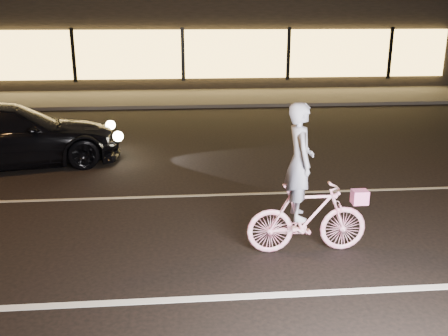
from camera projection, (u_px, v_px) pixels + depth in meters
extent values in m
plane|color=black|center=(197.00, 243.00, 7.28)|extent=(90.00, 90.00, 0.00)
cube|color=silver|center=(202.00, 299.00, 5.85)|extent=(60.00, 0.12, 0.01)
cube|color=gray|center=(193.00, 196.00, 9.18)|extent=(60.00, 0.10, 0.01)
cube|color=#383533|center=(184.00, 98.00, 19.64)|extent=(30.00, 4.00, 0.12)
cube|color=black|center=(182.00, 40.00, 24.78)|extent=(25.00, 8.00, 4.00)
cube|color=#FFC459|center=(183.00, 54.00, 20.99)|extent=(23.00, 0.15, 2.00)
cube|color=black|center=(73.00, 55.00, 20.53)|extent=(0.15, 0.08, 2.20)
cube|color=black|center=(183.00, 54.00, 20.92)|extent=(0.15, 0.08, 2.20)
cube|color=black|center=(288.00, 54.00, 21.30)|extent=(0.15, 0.08, 2.20)
cube|color=black|center=(390.00, 53.00, 21.69)|extent=(0.15, 0.08, 2.20)
imported|color=#F83C7F|center=(307.00, 218.00, 6.89)|extent=(1.68, 0.48, 1.01)
imported|color=white|center=(300.00, 161.00, 6.63)|extent=(0.38, 0.58, 1.59)
cube|color=#FF4FBB|center=(360.00, 197.00, 6.87)|extent=(0.21, 0.17, 0.19)
imported|color=black|center=(9.00, 136.00, 10.82)|extent=(5.03, 3.04, 1.36)
sphere|color=#FFF2BF|center=(111.00, 125.00, 12.13)|extent=(0.23, 0.23, 0.23)
sphere|color=#FFF2BF|center=(118.00, 136.00, 11.00)|extent=(0.23, 0.23, 0.23)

